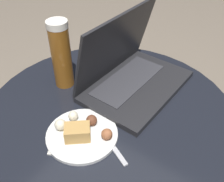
% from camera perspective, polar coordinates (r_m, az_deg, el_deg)
% --- Properties ---
extents(table, '(0.73, 0.73, 0.57)m').
position_cam_1_polar(table, '(0.89, -0.46, -12.11)').
color(table, '#515156').
rests_on(table, ground_plane).
extents(napkin, '(0.17, 0.15, 0.00)m').
position_cam_1_polar(napkin, '(0.70, -8.17, -9.43)').
color(napkin, silver).
rests_on(napkin, table).
extents(laptop, '(0.35, 0.24, 0.24)m').
position_cam_1_polar(laptop, '(0.82, 3.89, 4.03)').
color(laptop, '#232326').
rests_on(laptop, table).
extents(beer_glass, '(0.06, 0.06, 0.22)m').
position_cam_1_polar(beer_glass, '(0.81, -11.00, 7.78)').
color(beer_glass, brown).
rests_on(beer_glass, table).
extents(snack_plate, '(0.19, 0.19, 0.05)m').
position_cam_1_polar(snack_plate, '(0.69, -6.77, -8.85)').
color(snack_plate, silver).
rests_on(snack_plate, table).
extents(fork, '(0.09, 0.17, 0.00)m').
position_cam_1_polar(fork, '(0.69, -1.44, -9.80)').
color(fork, '#B2B2B7').
rests_on(fork, table).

